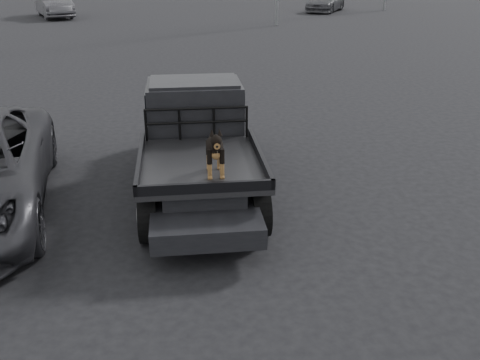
{
  "coord_description": "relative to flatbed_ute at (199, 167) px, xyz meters",
  "views": [
    {
      "loc": [
        0.05,
        -7.01,
        3.96
      ],
      "look_at": [
        0.85,
        -0.46,
        1.14
      ],
      "focal_mm": 40.0,
      "sensor_mm": 36.0,
      "label": 1
    }
  ],
  "objects": [
    {
      "name": "headache_rack",
      "position": [
        0.0,
        0.2,
        0.74
      ],
      "size": [
        1.8,
        0.08,
        0.55
      ],
      "primitive_type": null,
      "color": "black",
      "rests_on": "flatbed_ute"
    },
    {
      "name": "distant_car_b",
      "position": [
        10.67,
        30.48,
        0.22
      ],
      "size": [
        4.06,
        4.99,
        1.36
      ],
      "primitive_type": "imported",
      "rotation": [
        0.0,
        0.0,
        -0.55
      ],
      "color": "#48484D",
      "rests_on": "ground"
    },
    {
      "name": "flatbed_ute",
      "position": [
        0.0,
        0.0,
        0.0
      ],
      "size": [
        2.0,
        5.4,
        0.92
      ],
      "primitive_type": null,
      "color": "black",
      "rests_on": "ground"
    },
    {
      "name": "distant_car_a",
      "position": [
        -7.98,
        29.04,
        0.37
      ],
      "size": [
        3.38,
        5.34,
        1.66
      ],
      "primitive_type": "imported",
      "rotation": [
        0.0,
        0.0,
        0.35
      ],
      "color": "#46454A",
      "rests_on": "ground"
    },
    {
      "name": "dog",
      "position": [
        0.19,
        -1.45,
        0.83
      ],
      "size": [
        0.32,
        0.6,
        0.74
      ],
      "primitive_type": null,
      "color": "black",
      "rests_on": "flatbed_ute"
    },
    {
      "name": "ground",
      "position": [
        -0.39,
        -1.78,
        -0.46
      ],
      "size": [
        120.0,
        120.0,
        0.0
      ],
      "primitive_type": "plane",
      "color": "black",
      "rests_on": "ground"
    },
    {
      "name": "ute_cab",
      "position": [
        0.0,
        0.95,
        0.9
      ],
      "size": [
        1.72,
        1.3,
        0.88
      ],
      "primitive_type": null,
      "color": "black",
      "rests_on": "flatbed_ute"
    }
  ]
}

